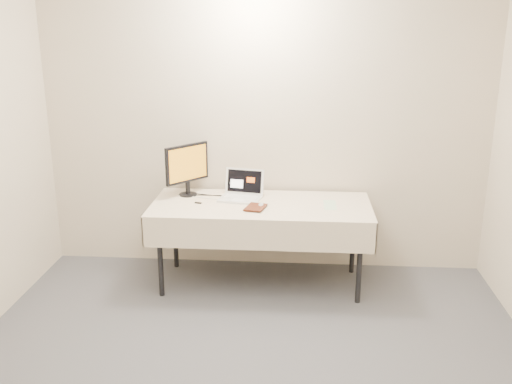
# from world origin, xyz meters

# --- Properties ---
(back_wall) EXTENTS (4.00, 0.10, 2.70)m
(back_wall) POSITION_xyz_m (0.00, 2.50, 1.35)
(back_wall) COLOR beige
(back_wall) RESTS_ON ground
(table) EXTENTS (1.86, 0.81, 0.74)m
(table) POSITION_xyz_m (0.00, 2.05, 0.68)
(table) COLOR black
(table) RESTS_ON ground
(laptop) EXTENTS (0.40, 0.35, 0.24)m
(laptop) POSITION_xyz_m (-0.18, 2.20, 0.80)
(laptop) COLOR white
(laptop) RESTS_ON table
(monitor) EXTENTS (0.32, 0.35, 0.46)m
(monitor) POSITION_xyz_m (-0.67, 2.25, 1.01)
(monitor) COLOR black
(monitor) RESTS_ON table
(book) EXTENTS (0.15, 0.05, 0.21)m
(book) POSITION_xyz_m (-0.11, 1.93, 0.84)
(book) COLOR maroon
(book) RESTS_ON table
(alarm_clock) EXTENTS (0.12, 0.09, 0.05)m
(alarm_clock) POSITION_xyz_m (-0.15, 2.35, 0.76)
(alarm_clock) COLOR black
(alarm_clock) RESTS_ON table
(clicker) EXTENTS (0.05, 0.10, 0.02)m
(clicker) POSITION_xyz_m (0.00, 1.97, 0.75)
(clicker) COLOR #BCBCBF
(clicker) RESTS_ON table
(paper_form) EXTENTS (0.10, 0.26, 0.00)m
(paper_form) POSITION_xyz_m (0.58, 2.06, 0.74)
(paper_form) COLOR #BCE4B5
(paper_form) RESTS_ON table
(usb_dongle) EXTENTS (0.06, 0.03, 0.01)m
(usb_dongle) POSITION_xyz_m (-0.54, 2.02, 0.74)
(usb_dongle) COLOR black
(usb_dongle) RESTS_ON table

